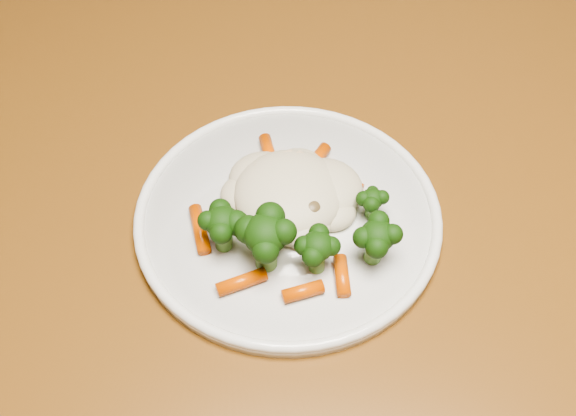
# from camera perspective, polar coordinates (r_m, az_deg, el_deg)

# --- Properties ---
(dining_table) EXTENTS (1.33, 0.98, 0.75)m
(dining_table) POSITION_cam_1_polar(r_m,az_deg,el_deg) (0.75, -5.19, -5.11)
(dining_table) COLOR brown
(dining_table) RESTS_ON ground
(plate) EXTENTS (0.28, 0.28, 0.01)m
(plate) POSITION_cam_1_polar(r_m,az_deg,el_deg) (0.66, 0.00, -0.79)
(plate) COLOR white
(plate) RESTS_ON dining_table
(meal) EXTENTS (0.19, 0.19, 0.05)m
(meal) POSITION_cam_1_polar(r_m,az_deg,el_deg) (0.63, 0.26, -0.11)
(meal) COLOR beige
(meal) RESTS_ON plate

